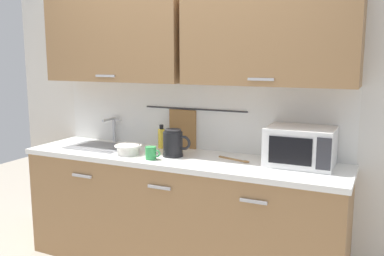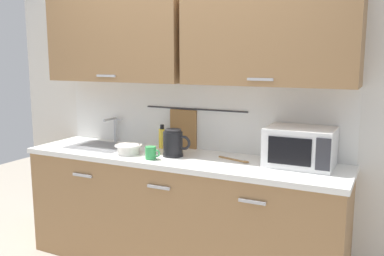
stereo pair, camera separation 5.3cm
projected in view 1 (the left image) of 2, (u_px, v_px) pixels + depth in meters
counter_unit at (178, 211)px, 3.26m from camera, size 2.53×0.64×0.90m
back_wall_assembly at (192, 73)px, 3.29m from camera, size 3.70×0.41×2.50m
sink_faucet at (113, 126)px, 3.69m from camera, size 0.09×0.17×0.22m
microwave at (300, 146)px, 2.89m from camera, size 0.46×0.35×0.27m
electric_kettle at (173, 143)px, 3.17m from camera, size 0.23×0.16×0.21m
dish_soap_bottle at (162, 138)px, 3.46m from camera, size 0.06×0.06×0.20m
mug_near_sink at (151, 153)px, 3.08m from camera, size 0.12×0.08×0.09m
mixing_bowl at (128, 149)px, 3.23m from camera, size 0.21×0.21×0.08m
wooden_spoon at (238, 160)px, 3.04m from camera, size 0.27×0.11×0.01m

